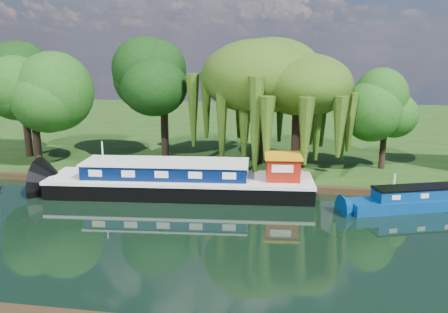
# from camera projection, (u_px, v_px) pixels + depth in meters

# --- Properties ---
(ground) EXTENTS (120.00, 120.00, 0.00)m
(ground) POSITION_uv_depth(u_px,v_px,m) (244.00, 238.00, 22.15)
(ground) COLOR black
(far_bank) EXTENTS (120.00, 52.00, 0.45)m
(far_bank) POSITION_uv_depth(u_px,v_px,m) (273.00, 127.00, 54.80)
(far_bank) COLOR #15360E
(far_bank) RESTS_ON ground
(dutch_barge) EXTENTS (17.62, 5.31, 3.66)m
(dutch_barge) POSITION_uv_depth(u_px,v_px,m) (183.00, 181.00, 28.93)
(dutch_barge) COLOR black
(dutch_barge) RESTS_ON ground
(narrowboat) EXTENTS (10.34, 4.88, 1.51)m
(narrowboat) POSITION_uv_depth(u_px,v_px,m) (431.00, 199.00, 26.41)
(narrowboat) COLOR navy
(narrowboat) RESTS_ON ground
(willow_left) EXTENTS (7.88, 7.88, 9.45)m
(willow_left) POSITION_uv_depth(u_px,v_px,m) (263.00, 78.00, 34.26)
(willow_left) COLOR black
(willow_left) RESTS_ON far_bank
(willow_right) EXTENTS (6.47, 6.47, 7.89)m
(willow_right) POSITION_uv_depth(u_px,v_px,m) (298.00, 95.00, 31.91)
(willow_right) COLOR black
(willow_right) RESTS_ON far_bank
(tree_far_left) EXTENTS (5.31, 5.31, 8.55)m
(tree_far_left) POSITION_uv_depth(u_px,v_px,m) (32.00, 92.00, 33.40)
(tree_far_left) COLOR black
(tree_far_left) RESTS_ON far_bank
(tree_far_back) EXTENTS (5.21, 5.21, 8.76)m
(tree_far_back) POSITION_uv_depth(u_px,v_px,m) (23.00, 85.00, 36.68)
(tree_far_back) COLOR black
(tree_far_back) RESTS_ON far_bank
(tree_far_mid) EXTENTS (5.62, 5.62, 9.19)m
(tree_far_mid) POSITION_uv_depth(u_px,v_px,m) (163.00, 83.00, 36.41)
(tree_far_mid) COLOR black
(tree_far_mid) RESTS_ON far_bank
(tree_far_right) EXTENTS (4.03, 4.03, 6.59)m
(tree_far_right) POSITION_uv_depth(u_px,v_px,m) (386.00, 110.00, 32.92)
(tree_far_right) COLOR black
(tree_far_right) RESTS_ON far_bank
(lamppost) EXTENTS (0.36, 0.36, 2.56)m
(lamppost) POSITION_uv_depth(u_px,v_px,m) (267.00, 149.00, 31.62)
(lamppost) COLOR silver
(lamppost) RESTS_ON far_bank
(mooring_posts) EXTENTS (19.16, 0.16, 1.00)m
(mooring_posts) POSITION_uv_depth(u_px,v_px,m) (250.00, 175.00, 30.09)
(mooring_posts) COLOR silver
(mooring_posts) RESTS_ON far_bank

